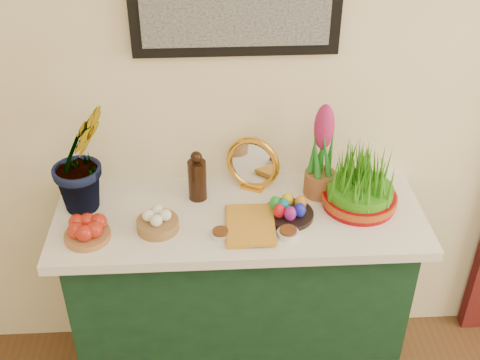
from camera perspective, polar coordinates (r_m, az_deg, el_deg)
The scene contains 13 objects.
sideboard at distance 2.60m, azimuth -0.06°, elevation -11.24°, with size 1.30×0.45×0.85m, color #143721.
tablecloth at distance 2.30m, azimuth -0.07°, elevation -3.43°, with size 1.40×0.55×0.04m, color silver.
hyacinth_green at distance 2.25m, azimuth -15.09°, elevation 3.42°, with size 0.28×0.24×0.56m, color #207A20.
apple_bowl at distance 2.21m, azimuth -14.34°, elevation -4.68°, with size 0.18×0.18×0.08m.
garlic_basket at distance 2.20m, azimuth -7.84°, elevation -3.91°, with size 0.17×0.17×0.09m.
vinegar_cruet at distance 2.32m, azimuth -4.08°, elevation 0.20°, with size 0.07×0.07×0.21m.
mirror at distance 2.37m, azimuth 1.21°, elevation 1.52°, with size 0.22×0.14×0.22m.
book at distance 2.20m, azimuth -1.38°, elevation -4.31°, with size 0.16×0.24×0.03m, color orange.
spice_dish_left at distance 2.17m, azimuth -1.87°, elevation -5.11°, with size 0.07×0.07×0.03m.
spice_dish_right at distance 2.17m, azimuth 4.58°, elevation -5.01°, with size 0.08×0.08×0.03m.
egg_plate at distance 2.25m, azimuth 4.58°, elevation -2.85°, with size 0.22×0.22×0.08m.
hyacinth_pink at distance 2.31m, azimuth 7.75°, elevation 2.31°, with size 0.12×0.12×0.39m.
wheatgrass_sabzeh at distance 2.31m, azimuth 11.40°, elevation -0.27°, with size 0.29×0.29×0.24m.
Camera 1 is at (-0.40, 0.18, 2.27)m, focal length 45.00 mm.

